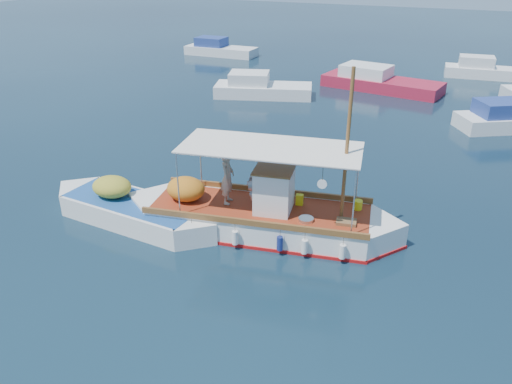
% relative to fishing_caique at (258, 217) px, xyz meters
% --- Properties ---
extents(ground, '(160.00, 160.00, 0.00)m').
position_rel_fishing_caique_xyz_m(ground, '(0.36, 0.28, -0.55)').
color(ground, black).
rests_on(ground, ground).
extents(fishing_caique, '(9.90, 3.94, 6.13)m').
position_rel_fishing_caique_xyz_m(fishing_caique, '(0.00, 0.00, 0.00)').
color(fishing_caique, white).
rests_on(fishing_caique, ground).
extents(dinghy, '(7.25, 2.46, 1.78)m').
position_rel_fishing_caique_xyz_m(dinghy, '(-4.53, -1.21, -0.17)').
color(dinghy, white).
rests_on(dinghy, ground).
extents(bg_boat_nw, '(6.90, 4.25, 1.80)m').
position_rel_fishing_caique_xyz_m(bg_boat_nw, '(-7.12, 16.56, -0.05)').
color(bg_boat_nw, silver).
rests_on(bg_boat_nw, ground).
extents(bg_boat_n, '(8.63, 4.16, 1.80)m').
position_rel_fishing_caique_xyz_m(bg_boat_n, '(-0.21, 21.68, -0.05)').
color(bg_boat_n, '#A11A32').
rests_on(bg_boat_n, ground).
extents(bg_boat_ne, '(6.30, 5.00, 1.80)m').
position_rel_fishing_caique_xyz_m(bg_boat_ne, '(8.24, 15.93, -0.05)').
color(bg_boat_ne, silver).
rests_on(bg_boat_ne, ground).
extents(bg_boat_far_w, '(6.76, 2.41, 1.80)m').
position_rel_fishing_caique_xyz_m(bg_boat_far_w, '(-16.51, 28.37, -0.05)').
color(bg_boat_far_w, silver).
rests_on(bg_boat_far_w, ground).
extents(bg_boat_far_n, '(6.48, 2.59, 1.80)m').
position_rel_fishing_caique_xyz_m(bg_boat_far_n, '(6.65, 28.66, -0.05)').
color(bg_boat_far_n, silver).
rests_on(bg_boat_far_n, ground).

